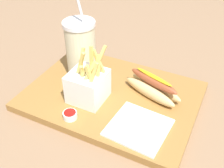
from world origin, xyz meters
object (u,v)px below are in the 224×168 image
at_px(fries_basket, 88,85).
at_px(napkin_stack, 139,127).
at_px(hot_dog_1, 153,87).
at_px(ketchup_cup_2, 88,56).
at_px(soda_cup, 81,49).
at_px(ketchup_cup_1, 70,115).

xyz_separation_m(fries_basket, napkin_stack, (0.15, -0.04, -0.04)).
distance_m(fries_basket, napkin_stack, 0.16).
distance_m(hot_dog_1, ketchup_cup_2, 0.25).
bearing_deg(ketchup_cup_2, soda_cup, -71.40).
relative_size(soda_cup, fries_basket, 1.71).
height_order(fries_basket, ketchup_cup_2, fries_basket).
bearing_deg(soda_cup, hot_dog_1, 0.14).
bearing_deg(hot_dog_1, ketchup_cup_2, 162.85).
relative_size(fries_basket, napkin_stack, 1.14).
relative_size(ketchup_cup_1, napkin_stack, 0.26).
height_order(hot_dog_1, ketchup_cup_1, hot_dog_1).
distance_m(fries_basket, hot_dog_1, 0.16).
relative_size(ketchup_cup_2, napkin_stack, 0.30).
xyz_separation_m(soda_cup, fries_basket, (0.07, -0.08, -0.04)).
height_order(ketchup_cup_1, ketchup_cup_2, ketchup_cup_2).
distance_m(ketchup_cup_1, napkin_stack, 0.16).
xyz_separation_m(hot_dog_1, ketchup_cup_2, (-0.23, 0.07, -0.01)).
bearing_deg(soda_cup, ketchup_cup_2, 108.60).
bearing_deg(fries_basket, ketchup_cup_2, 120.84).
bearing_deg(hot_dog_1, soda_cup, -179.86).
xyz_separation_m(ketchup_cup_2, napkin_stack, (0.25, -0.20, -0.01)).
xyz_separation_m(soda_cup, hot_dog_1, (0.21, 0.00, -0.06)).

